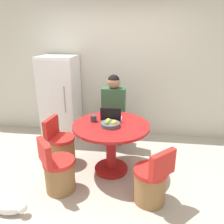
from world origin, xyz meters
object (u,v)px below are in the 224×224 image
at_px(laptop, 111,117).
at_px(dining_table, 111,137).
at_px(person_seated, 114,108).
at_px(refrigerator, 61,98).
at_px(fruit_bowl, 110,124).
at_px(chair_near_left_corner, 58,172).
at_px(chair_near_right_corner, 151,183).
at_px(cat, 8,208).
at_px(chair_left_side, 61,148).

bearing_deg(laptop, dining_table, 96.83).
bearing_deg(person_seated, laptop, 93.37).
distance_m(refrigerator, fruit_bowl, 1.58).
xyz_separation_m(chair_near_left_corner, person_seated, (0.57, 1.31, 0.47)).
bearing_deg(laptop, chair_near_right_corner, 128.09).
distance_m(chair_near_right_corner, cat, 1.71).
height_order(dining_table, person_seated, person_seated).
bearing_deg(chair_near_left_corner, chair_near_right_corner, -133.37).
xyz_separation_m(refrigerator, laptop, (1.10, -0.87, 0.00)).
xyz_separation_m(refrigerator, cat, (0.05, -2.06, -0.72)).
bearing_deg(cat, person_seated, 62.39).
relative_size(dining_table, laptop, 3.64).
relative_size(chair_left_side, chair_near_left_corner, 1.00).
distance_m(refrigerator, chair_left_side, 1.12).
xyz_separation_m(dining_table, person_seated, (-0.06, 0.77, 0.19)).
bearing_deg(chair_near_right_corner, chair_left_side, -70.67).
xyz_separation_m(refrigerator, chair_left_side, (0.31, -0.93, -0.53)).
bearing_deg(chair_near_right_corner, chair_near_left_corner, -46.63).
distance_m(refrigerator, laptop, 1.41).
xyz_separation_m(chair_left_side, person_seated, (0.76, 0.67, 0.47)).
bearing_deg(chair_left_side, cat, 174.68).
bearing_deg(person_seated, chair_near_left_corner, 66.56).
distance_m(dining_table, chair_left_side, 0.87).
relative_size(chair_left_side, laptop, 2.51).
relative_size(chair_near_right_corner, person_seated, 0.57).
bearing_deg(chair_near_left_corner, laptop, -81.58).
height_order(chair_near_right_corner, cat, chair_near_right_corner).
bearing_deg(cat, chair_left_side, 79.18).
bearing_deg(refrigerator, fruit_bowl, -44.79).
distance_m(refrigerator, chair_near_left_corner, 1.73).
relative_size(laptop, fruit_bowl, 1.15).
relative_size(chair_near_right_corner, cat, 1.45).
xyz_separation_m(laptop, cat, (-1.05, -1.18, -0.72)).
bearing_deg(chair_near_right_corner, cat, -29.27).
distance_m(chair_left_side, person_seated, 1.12).
bearing_deg(dining_table, cat, -136.27).
height_order(refrigerator, cat, refrigerator).
xyz_separation_m(chair_near_right_corner, cat, (-1.64, -0.43, -0.19)).
height_order(dining_table, cat, dining_table).
bearing_deg(chair_near_right_corner, fruit_bowl, -85.99).
relative_size(chair_near_right_corner, chair_left_side, 1.00).
xyz_separation_m(chair_left_side, fruit_bowl, (0.81, -0.18, 0.53)).
xyz_separation_m(refrigerator, chair_near_right_corner, (1.69, -1.63, -0.53)).
distance_m(chair_near_left_corner, laptop, 1.07).
xyz_separation_m(dining_table, laptop, (-0.02, 0.16, 0.25)).
distance_m(dining_table, chair_near_right_corner, 0.87).
height_order(refrigerator, chair_left_side, refrigerator).
distance_m(person_seated, fruit_bowl, 0.85).
bearing_deg(fruit_bowl, chair_left_side, 167.45).
height_order(dining_table, laptop, laptop).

